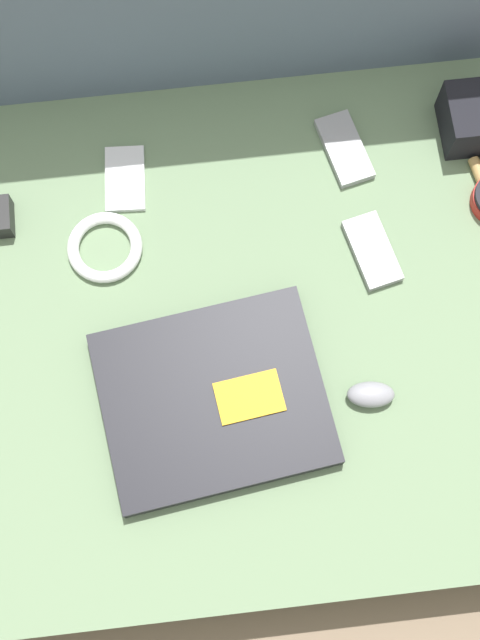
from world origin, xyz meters
TOP-DOWN VIEW (x-y plane):
  - ground_plane at (0.00, 0.00)m, footprint 8.00×8.00m
  - couch_seat at (0.00, 0.00)m, footprint 1.05×0.78m
  - laptop at (-0.05, -0.11)m, footprint 0.33×0.29m
  - computer_mouse at (0.17, -0.13)m, footprint 0.07×0.04m
  - phone_silver at (0.19, 0.25)m, footprint 0.08×0.13m
  - phone_black at (-0.15, 0.24)m, footprint 0.07×0.11m
  - phone_small at (0.20, 0.09)m, footprint 0.08×0.12m
  - camera_pouch at (0.39, 0.27)m, footprint 0.10×0.10m
  - cable_coil at (-0.18, 0.14)m, footprint 0.11×0.11m

SIDE VIEW (x-z plane):
  - ground_plane at x=0.00m, z-range 0.00..0.00m
  - couch_seat at x=0.00m, z-range 0.00..0.12m
  - phone_black at x=-0.15m, z-range 0.12..0.13m
  - phone_silver at x=0.19m, z-range 0.12..0.13m
  - phone_small at x=0.20m, z-range 0.12..0.13m
  - cable_coil at x=-0.18m, z-range 0.12..0.14m
  - laptop at x=-0.05m, z-range 0.12..0.15m
  - computer_mouse at x=0.17m, z-range 0.12..0.15m
  - camera_pouch at x=0.39m, z-range 0.12..0.19m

